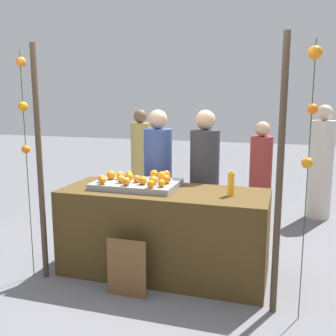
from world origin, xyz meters
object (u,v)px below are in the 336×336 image
(chalkboard_sign, at_px, (127,269))
(stall_counter, at_px, (164,232))
(orange_0, at_px, (102,180))
(orange_1, at_px, (151,184))
(vendor_right, at_px, (204,188))
(juice_bottle, at_px, (231,184))
(vendor_left, at_px, (158,185))

(chalkboard_sign, bearing_deg, stall_counter, 73.12)
(orange_0, xyz_separation_m, orange_1, (0.52, -0.01, 0.00))
(orange_0, bearing_deg, vendor_right, 44.14)
(orange_1, xyz_separation_m, juice_bottle, (0.74, 0.16, 0.02))
(orange_1, relative_size, chalkboard_sign, 0.14)
(orange_0, height_order, orange_1, same)
(stall_counter, distance_m, orange_1, 0.57)
(stall_counter, relative_size, vendor_right, 1.25)
(juice_bottle, bearing_deg, orange_1, -167.69)
(vendor_left, bearing_deg, juice_bottle, -35.93)
(orange_0, xyz_separation_m, vendor_right, (0.86, 0.84, -0.20))
(orange_0, bearing_deg, orange_1, -1.06)
(orange_0, height_order, vendor_right, vendor_right)
(juice_bottle, relative_size, chalkboard_sign, 0.43)
(orange_1, distance_m, juice_bottle, 0.76)
(juice_bottle, bearing_deg, vendor_left, 144.07)
(juice_bottle, bearing_deg, orange_0, -173.08)
(orange_0, relative_size, chalkboard_sign, 0.14)
(juice_bottle, bearing_deg, stall_counter, 178.53)
(stall_counter, bearing_deg, vendor_right, 67.54)
(stall_counter, bearing_deg, vendor_left, 112.91)
(orange_1, xyz_separation_m, chalkboard_sign, (-0.10, -0.38, -0.71))
(orange_1, bearing_deg, juice_bottle, 12.31)
(chalkboard_sign, bearing_deg, vendor_left, 95.31)
(orange_0, relative_size, orange_1, 0.99)
(stall_counter, distance_m, chalkboard_sign, 0.61)
(vendor_left, bearing_deg, vendor_right, -1.10)
(orange_1, bearing_deg, orange_0, 178.94)
(chalkboard_sign, height_order, vendor_right, vendor_right)
(chalkboard_sign, bearing_deg, juice_bottle, 32.94)
(vendor_right, bearing_deg, chalkboard_sign, -109.95)
(chalkboard_sign, bearing_deg, orange_0, 136.57)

